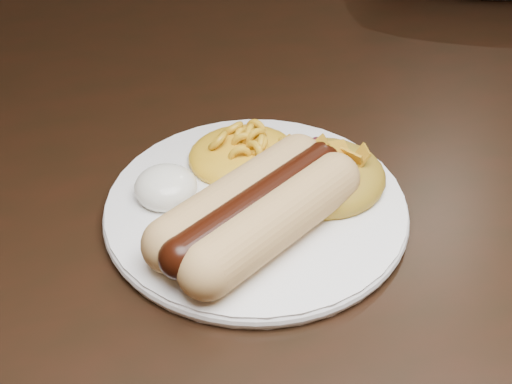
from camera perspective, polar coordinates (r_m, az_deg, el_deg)
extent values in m
cube|color=black|center=(0.69, 1.07, 6.13)|extent=(1.60, 0.90, 0.04)
cylinder|color=white|center=(0.54, 0.00, -1.31)|extent=(0.30, 0.30, 0.01)
cylinder|color=tan|center=(0.49, 0.52, -2.63)|extent=(0.13, 0.10, 0.04)
cylinder|color=tan|center=(0.51, -0.43, -0.30)|extent=(0.13, 0.10, 0.04)
cylinder|color=black|center=(0.49, 0.04, -1.09)|extent=(0.14, 0.10, 0.03)
ellipsoid|color=yellow|center=(0.57, -1.01, 4.00)|extent=(0.09, 0.08, 0.03)
ellipsoid|color=white|center=(0.53, -7.28, 0.91)|extent=(0.05, 0.05, 0.03)
ellipsoid|color=#CF5C24|center=(0.55, 5.45, 1.69)|extent=(0.10, 0.09, 0.04)
cube|color=white|center=(0.51, -6.70, -4.70)|extent=(0.05, 0.14, 0.00)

